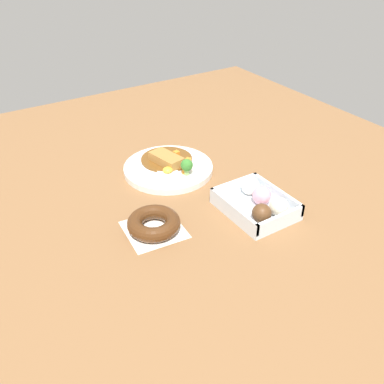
% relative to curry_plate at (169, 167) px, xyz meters
% --- Properties ---
extents(ground_plane, '(1.60, 1.60, 0.00)m').
position_rel_curry_plate_xyz_m(ground_plane, '(-0.10, 0.02, -0.01)').
color(ground_plane, brown).
extents(curry_plate, '(0.25, 0.25, 0.06)m').
position_rel_curry_plate_xyz_m(curry_plate, '(0.00, 0.00, 0.00)').
color(curry_plate, white).
rests_on(curry_plate, ground_plane).
extents(donut_box, '(0.18, 0.15, 0.06)m').
position_rel_curry_plate_xyz_m(donut_box, '(-0.29, -0.09, 0.01)').
color(donut_box, silver).
rests_on(donut_box, ground_plane).
extents(chocolate_ring_donut, '(0.14, 0.14, 0.04)m').
position_rel_curry_plate_xyz_m(chocolate_ring_donut, '(-0.22, 0.16, 0.01)').
color(chocolate_ring_donut, white).
rests_on(chocolate_ring_donut, ground_plane).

